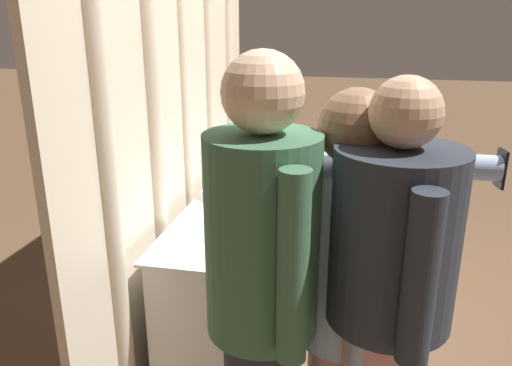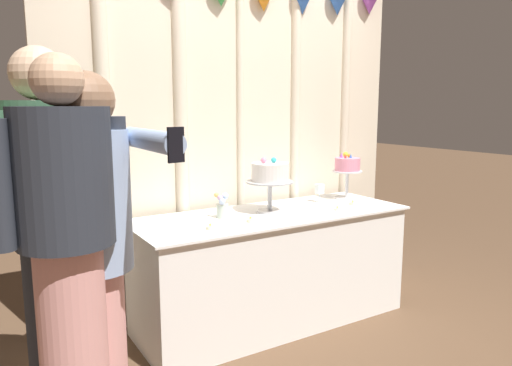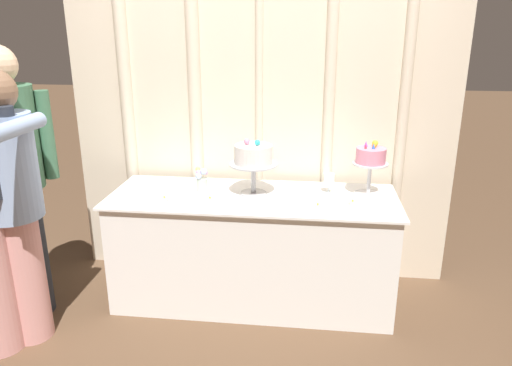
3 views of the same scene
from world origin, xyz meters
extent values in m
plane|color=brown|center=(0.00, 0.00, 0.00)|extent=(24.00, 24.00, 0.00)
cube|color=beige|center=(0.00, 0.54, 1.31)|extent=(2.73, 0.04, 2.62)
cylinder|color=beige|center=(-0.97, 0.52, 1.31)|extent=(0.09, 0.09, 2.62)
cylinder|color=beige|center=(-0.46, 0.52, 1.31)|extent=(0.10, 0.10, 2.62)
cylinder|color=beige|center=(-0.01, 0.52, 1.31)|extent=(0.06, 0.06, 2.62)
cylinder|color=beige|center=(0.48, 0.52, 1.31)|extent=(0.08, 0.08, 2.62)
cylinder|color=beige|center=(0.98, 0.52, 1.31)|extent=(0.08, 0.08, 2.62)
cube|color=white|center=(0.00, 0.10, 0.37)|extent=(1.82, 0.64, 0.74)
cube|color=white|center=(0.00, 0.10, 0.75)|extent=(1.87, 0.69, 0.01)
cylinder|color=#B2B2B7|center=(0.00, 0.14, 0.76)|extent=(0.17, 0.17, 0.01)
cylinder|color=#B2B2B7|center=(0.00, 0.14, 0.86)|extent=(0.03, 0.03, 0.19)
cylinder|color=#B2B2B7|center=(0.00, 0.14, 0.96)|extent=(0.31, 0.31, 0.01)
cylinder|color=white|center=(0.00, 0.14, 1.03)|extent=(0.24, 0.24, 0.12)
sphere|color=#2DB2B7|center=(0.03, 0.13, 1.11)|extent=(0.04, 0.04, 0.04)
sphere|color=pink|center=(-0.04, 0.14, 1.11)|extent=(0.04, 0.04, 0.04)
cylinder|color=silver|center=(0.75, 0.21, 0.76)|extent=(0.18, 0.18, 0.01)
cylinder|color=silver|center=(0.75, 0.21, 0.87)|extent=(0.02, 0.02, 0.20)
cylinder|color=silver|center=(0.75, 0.21, 0.97)|extent=(0.23, 0.23, 0.01)
cylinder|color=pink|center=(0.75, 0.21, 1.02)|extent=(0.19, 0.19, 0.10)
sphere|color=orange|center=(0.76, 0.21, 1.09)|extent=(0.03, 0.03, 0.03)
sphere|color=yellow|center=(0.77, 0.26, 1.09)|extent=(0.04, 0.04, 0.04)
cone|color=purple|center=(0.71, 0.24, 1.09)|extent=(0.03, 0.03, 0.04)
cone|color=#DB333D|center=(0.71, 0.19, 1.09)|extent=(0.02, 0.02, 0.03)
cone|color=blue|center=(0.76, 0.18, 1.09)|extent=(0.02, 0.02, 0.03)
cylinder|color=silver|center=(0.49, 0.22, 0.76)|extent=(0.06, 0.06, 0.00)
cylinder|color=silver|center=(0.49, 0.22, 0.79)|extent=(0.01, 0.01, 0.06)
cylinder|color=silver|center=(0.49, 0.22, 0.86)|extent=(0.07, 0.07, 0.07)
cylinder|color=#B2C1B2|center=(-0.35, 0.15, 0.80)|extent=(0.08, 0.08, 0.09)
sphere|color=white|center=(-0.36, 0.16, 0.89)|extent=(0.02, 0.02, 0.02)
sphere|color=#E5C666|center=(-0.38, 0.17, 0.91)|extent=(0.03, 0.03, 0.03)
sphere|color=silver|center=(-0.33, 0.14, 0.90)|extent=(0.04, 0.04, 0.04)
sphere|color=#CC9EC6|center=(-0.37, 0.14, 0.89)|extent=(0.04, 0.04, 0.04)
sphere|color=silver|center=(-0.36, 0.13, 0.87)|extent=(0.04, 0.04, 0.04)
sphere|color=#CC9EC6|center=(-0.32, 0.15, 0.89)|extent=(0.03, 0.03, 0.03)
cylinder|color=beige|center=(-0.54, -0.07, 0.77)|extent=(0.05, 0.05, 0.02)
sphere|color=#F9CC4C|center=(-0.54, -0.07, 0.79)|extent=(0.01, 0.01, 0.01)
cylinder|color=beige|center=(-0.25, -0.04, 0.77)|extent=(0.05, 0.05, 0.02)
sphere|color=#F9CC4C|center=(-0.25, -0.04, 0.79)|extent=(0.01, 0.01, 0.01)
cylinder|color=beige|center=(0.42, -0.06, 0.77)|extent=(0.04, 0.04, 0.01)
sphere|color=#F9CC4C|center=(0.42, -0.06, 0.78)|extent=(0.01, 0.01, 0.01)
cylinder|color=beige|center=(0.63, 0.02, 0.77)|extent=(0.05, 0.05, 0.02)
sphere|color=#F9CC4C|center=(0.63, 0.02, 0.79)|extent=(0.01, 0.01, 0.01)
cylinder|color=#282D38|center=(-1.42, -0.22, 0.43)|extent=(0.34, 0.34, 0.87)
cylinder|color=#3D6B4C|center=(-1.42, -0.22, 1.18)|extent=(0.47, 0.47, 0.62)
cylinder|color=#3D6B4C|center=(-1.24, -0.11, 1.17)|extent=(0.08, 0.08, 0.54)
cylinder|color=#D6938E|center=(-1.29, -0.48, 0.39)|extent=(0.29, 0.29, 0.78)
cylinder|color=#93ADD6|center=(-1.29, -0.48, 1.08)|extent=(0.40, 0.40, 0.59)
cylinder|color=#93ADD6|center=(-1.09, -0.68, 1.33)|extent=(0.08, 0.52, 0.08)
cylinder|color=#282D38|center=(-1.19, -0.55, 1.19)|extent=(0.08, 0.08, 0.46)
camera|label=1|loc=(-2.77, -0.49, 1.81)|focal=35.74mm
camera|label=2|loc=(-1.72, -2.49, 1.47)|focal=33.73mm
camera|label=3|loc=(0.37, -2.82, 1.81)|focal=33.69mm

